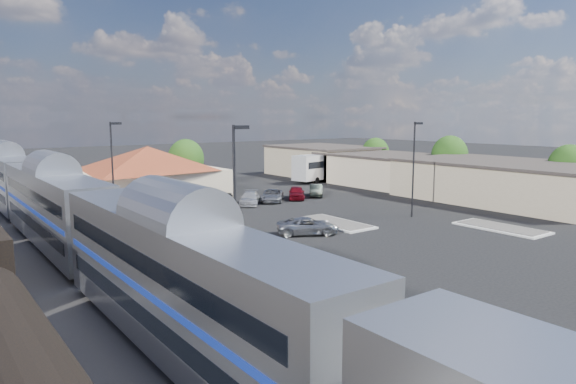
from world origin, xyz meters
TOP-DOWN VIEW (x-y plane):
  - ground at (0.00, 0.00)m, footprint 280.00×280.00m
  - railbed at (-21.00, 8.00)m, footprint 16.00×100.00m
  - platform at (-12.00, 6.00)m, footprint 5.50×92.00m
  - passenger_train at (-18.00, 7.51)m, footprint 3.00×104.00m
  - station_depot at (-4.56, 24.00)m, footprint 18.35×12.24m
  - buildings_east at (28.00, 14.28)m, footprint 14.40×51.40m
  - traffic_island_south at (4.00, 2.00)m, footprint 3.30×7.50m
  - traffic_island_north at (14.00, -8.00)m, footprint 3.30×7.50m
  - lamp_plat_s at (-10.90, -6.00)m, footprint 1.08×0.25m
  - lamp_plat_n at (-10.90, 16.00)m, footprint 1.08×0.25m
  - lamp_lot at (12.10, 0.00)m, footprint 1.08×0.25m
  - tree_east_a at (34.00, -4.00)m, footprint 4.56×4.56m
  - tree_east_b at (34.00, 12.00)m, footprint 4.94×4.94m
  - tree_east_c at (34.00, 26.00)m, footprint 4.41×4.41m
  - tree_depot at (3.00, 30.00)m, footprint 4.71×4.71m
  - suv at (-0.52, 0.22)m, footprint 5.51×4.48m
  - coach_bus at (23.94, 26.40)m, footprint 12.85×5.28m
  - person_a at (-11.23, -12.05)m, footprint 0.52×0.71m
  - person_b at (-11.54, -0.88)m, footprint 0.88×1.00m
  - parked_car_a at (-3.03, 15.14)m, footprint 3.63×4.03m
  - parked_car_b at (0.17, 15.44)m, footprint 3.95×4.36m
  - parked_car_c at (3.37, 15.14)m, footprint 4.45×4.97m
  - parked_car_d at (6.57, 15.44)m, footprint 4.96×5.30m
  - parked_car_e at (9.77, 15.14)m, footprint 4.07×4.60m
  - parked_car_f at (12.97, 15.44)m, footprint 3.87×4.28m

SIDE VIEW (x-z plane):
  - ground at x=0.00m, z-range 0.00..0.00m
  - railbed at x=-21.00m, z-range 0.00..0.12m
  - platform at x=-12.00m, z-range 0.00..0.18m
  - traffic_island_south at x=4.00m, z-range 0.00..0.21m
  - traffic_island_north at x=14.00m, z-range 0.00..0.21m
  - parked_car_a at x=-3.03m, z-range 0.00..1.33m
  - parked_car_d at x=6.57m, z-range 0.00..1.39m
  - parked_car_c at x=3.37m, z-range 0.00..1.39m
  - suv at x=-0.52m, z-range 0.00..1.40m
  - parked_car_f at x=12.97m, z-range 0.00..1.42m
  - parked_car_b at x=0.17m, z-range 0.00..1.44m
  - parked_car_e at x=9.77m, z-range 0.00..1.50m
  - person_b at x=-11.54m, z-range 0.18..1.90m
  - person_a at x=-11.23m, z-range 0.18..1.97m
  - buildings_east at x=28.00m, z-range -0.13..4.67m
  - coach_bus at x=23.94m, z-range 0.31..4.34m
  - passenger_train at x=-18.00m, z-range 0.09..5.64m
  - station_depot at x=-4.56m, z-range 0.03..6.23m
  - tree_east_c at x=34.00m, z-range 0.66..6.87m
  - tree_east_a at x=34.00m, z-range 0.68..7.10m
  - tree_depot at x=3.00m, z-range 0.71..7.34m
  - tree_east_b at x=34.00m, z-range 0.74..7.70m
  - lamp_plat_s at x=-10.90m, z-range 0.84..9.84m
  - lamp_plat_n at x=-10.90m, z-range 0.84..9.84m
  - lamp_lot at x=12.10m, z-range 0.84..9.84m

